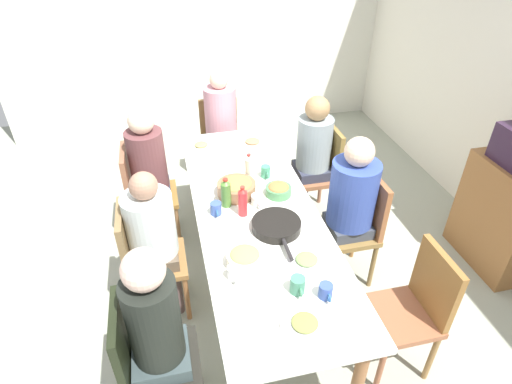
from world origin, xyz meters
The scene contains 34 objects.
ground_plane centered at (0.00, 0.00, 0.00)m, with size 7.12×7.12×0.00m, color #9CA18F.
wall_left centered at (-3.03, 0.00, 1.30)m, with size 0.12×4.75×2.60m, color silver.
dining_table centered at (0.00, 0.00, 0.69)m, with size 2.42×0.82×0.77m.
chair_0 centered at (0.00, -0.79, 0.51)m, with size 0.40×0.40×0.90m.
person_0 centered at (0.00, -0.70, 0.71)m, with size 0.32×0.32×1.17m.
chair_1 centered at (0.81, 0.79, 0.51)m, with size 0.40×0.40×0.90m.
chair_2 centered at (0.00, 0.79, 0.51)m, with size 0.40×0.40×0.90m.
person_2 centered at (0.00, 0.70, 0.75)m, with size 0.34×0.34×1.24m.
chair_3 centered at (0.81, -0.79, 0.51)m, with size 0.40×0.40×0.90m.
person_3 centered at (0.81, -0.70, 0.74)m, with size 0.30×0.30×1.26m.
chair_4 centered at (-1.59, 0.00, 0.51)m, with size 0.40×0.40×0.90m.
person_4 centered at (-1.50, 0.00, 0.74)m, with size 0.31×0.31×1.24m.
chair_5 centered at (-0.81, 0.79, 0.51)m, with size 0.40×0.40×0.90m.
person_5 centered at (-0.81, 0.70, 0.72)m, with size 0.30×0.30×1.21m.
chair_6 centered at (-0.81, -0.79, 0.51)m, with size 0.40×0.40×0.90m.
person_6 centered at (-0.81, -0.70, 0.74)m, with size 0.30×0.30×1.24m.
plate_0 centered at (-0.97, -0.26, 0.79)m, with size 0.20×0.20×0.04m.
plate_1 centered at (0.98, 0.02, 0.79)m, with size 0.25×0.25×0.04m.
plate_2 centered at (-0.93, 0.19, 0.79)m, with size 0.23×0.23×0.04m.
plate_3 centered at (0.56, 0.17, 0.79)m, with size 0.24×0.24×0.04m.
bowl_0 centered at (0.49, -0.18, 0.82)m, with size 0.21×0.21×0.10m.
bowl_1 centered at (-0.14, 0.20, 0.81)m, with size 0.18×0.18×0.09m.
bowl_2 centered at (-0.22, -0.09, 0.83)m, with size 0.28×0.28×0.11m.
serving_pan centered at (0.23, 0.08, 0.80)m, with size 0.50×0.32×0.06m.
cup_0 centered at (-0.39, 0.17, 0.82)m, with size 0.11×0.07×0.09m.
cup_1 centered at (-0.06, 0.02, 0.81)m, with size 0.12×0.09×0.08m.
cup_2 centered at (0.76, 0.05, 0.82)m, with size 0.12×0.08×0.10m.
cup_3 centered at (0.59, -0.26, 0.81)m, with size 0.11×0.07×0.08m.
cup_4 centered at (0.83, 0.19, 0.81)m, with size 0.11×0.08×0.08m.
cup_5 centered at (-0.02, -0.27, 0.82)m, with size 0.11×0.08×0.09m.
bottle_0 centered at (-0.10, -0.19, 0.88)m, with size 0.07×0.07×0.22m.
bottle_1 centered at (0.03, -0.10, 0.88)m, with size 0.06×0.06×0.23m.
bottle_2 centered at (-0.35, 0.03, 0.89)m, with size 0.06×0.06×0.24m.
side_cabinet centered at (0.12, 2.02, 0.45)m, with size 0.70×0.44×0.90m, color brown.
Camera 1 is at (2.24, -0.52, 2.52)m, focal length 29.72 mm.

